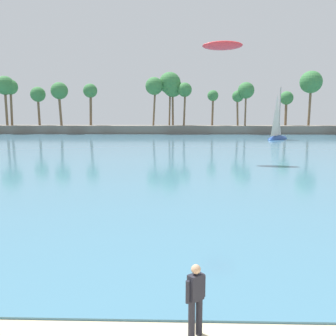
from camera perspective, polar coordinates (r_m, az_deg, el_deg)
name	(u,v)px	position (r m, az deg, el deg)	size (l,w,h in m)	color
sea	(160,139)	(65.15, -1.25, 4.46)	(220.00, 113.65, 0.06)	teal
palm_headland	(159,112)	(81.78, -1.44, 8.59)	(93.30, 6.70, 13.45)	slate
person_at_waterline	(196,298)	(8.55, 4.27, -19.37)	(0.44, 0.38, 1.67)	#23232D
sailboat_near_shore	(278,134)	(67.29, 16.52, 5.01)	(5.68, 6.45, 9.63)	#234793
kite_aloft_high_over_bay	(222,46)	(36.94, 8.38, 18.17)	(3.78, 1.29, 0.53)	red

